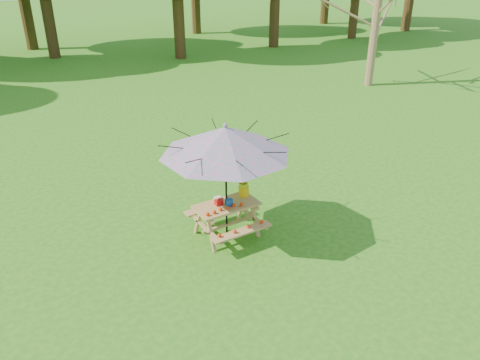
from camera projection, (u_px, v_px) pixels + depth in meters
picnic_table at (227, 220)px, 8.92m from camera, size 1.20×1.32×0.67m
patio_umbrella at (226, 141)px, 8.21m from camera, size 2.97×2.97×2.27m
produce_bins at (223, 202)px, 8.75m from camera, size 0.29×0.42×0.13m
tomatoes_row at (224, 209)px, 8.55m from camera, size 0.77×0.13×0.07m
flower_bucket at (244, 184)px, 8.99m from camera, size 0.31×0.27×0.45m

